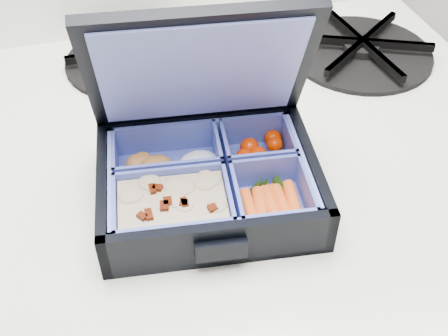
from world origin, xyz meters
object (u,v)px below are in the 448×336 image
object	(u,v)px
stove	(245,336)
burner_grate	(361,46)
bento_box	(209,183)
fork	(233,111)

from	to	relation	value
stove	burner_grate	size ratio (longest dim) A/B	4.91
bento_box	burner_grate	xyz separation A→B (m)	(0.26, 0.20, -0.01)
burner_grate	stove	bearing A→B (deg)	-150.25
bento_box	fork	world-z (taller)	bento_box
burner_grate	fork	distance (m)	0.21
stove	fork	distance (m)	0.47
bento_box	fork	size ratio (longest dim) A/B	1.09
stove	bento_box	bearing A→B (deg)	-129.28
stove	bento_box	size ratio (longest dim) A/B	4.51
stove	burner_grate	bearing A→B (deg)	29.75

